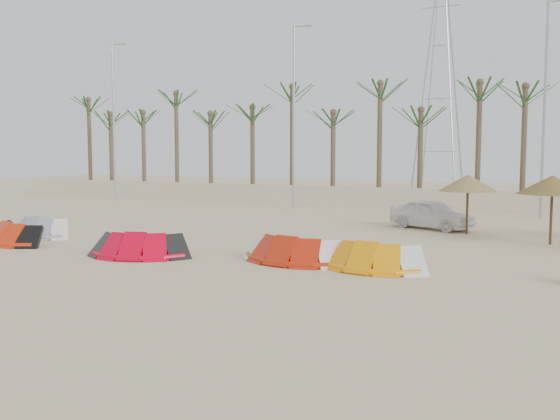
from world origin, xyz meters
The scene contains 15 objects.
ground centered at (0.00, 0.00, 0.00)m, with size 120.00×120.00×0.00m, color beige.
boundary_wall centered at (0.00, 22.00, 0.65)m, with size 60.00×0.30×1.30m, color beige.
palm_line centered at (0.67, 23.50, 6.44)m, with size 52.00×4.00×7.70m.
lamp_a centered at (-19.96, 20.00, 5.77)m, with size 1.25×0.14×11.00m.
lamp_b centered at (-5.96, 20.00, 5.77)m, with size 1.25×0.14×11.00m.
lamp_c centered at (8.04, 20.00, 5.77)m, with size 1.25×0.14×11.00m.
pylon centered at (1.00, 28.00, 0.00)m, with size 3.00×3.00×14.00m, color #A5A8AD, non-canonical shape.
kite_grey centered at (-9.61, 3.74, 0.42)m, with size 2.98×1.61×0.90m.
kite_red_left centered at (-9.09, 2.12, 0.42)m, with size 3.74×2.37×0.90m.
kite_red_mid centered at (-2.89, 1.76, 0.42)m, with size 3.60×2.31×0.90m.
kite_red_right centered at (1.99, 3.17, 0.42)m, with size 3.83×2.05×0.90m.
kite_orange centered at (4.54, 3.02, 0.42)m, with size 3.46×1.88×0.90m.
parasol_left centered at (5.64, 12.27, 2.14)m, with size 2.45×2.45×2.50m.
parasol_mid centered at (8.95, 10.57, 2.22)m, with size 2.55×2.55×2.58m.
car centered at (3.92, 13.41, 0.67)m, with size 1.58×3.93×1.34m, color white.
Camera 1 is at (10.12, -14.46, 3.40)m, focal length 40.00 mm.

